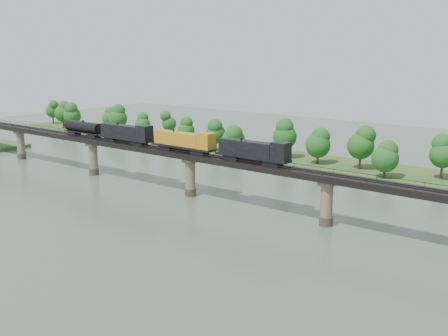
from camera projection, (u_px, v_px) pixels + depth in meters
The scene contains 6 objects.
ground at pixel (99, 223), 124.48m from camera, with size 400.00×400.00×0.00m, color #3D4E3E.
far_bank at pixel (301, 161), 188.85m from camera, with size 300.00×24.00×1.60m, color #2F4A1D.
bridge at pixel (190, 176), 146.12m from camera, with size 236.00×30.00×11.50m.
bridge_superstructure at pixel (190, 152), 144.80m from camera, with size 220.00×4.90×0.75m.
far_treeline at pixel (274, 137), 188.84m from camera, with size 289.06×17.54×13.60m.
freight_train at pixel (163, 139), 150.38m from camera, with size 82.25×3.20×5.66m.
Camera 1 is at (96.63, -75.10, 37.84)m, focal length 45.00 mm.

